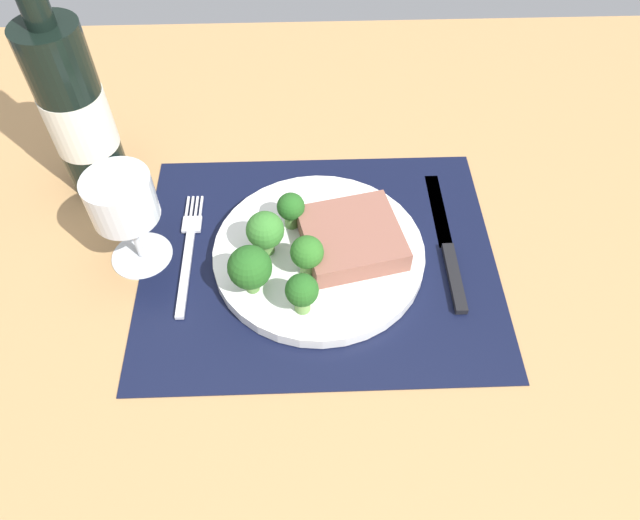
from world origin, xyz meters
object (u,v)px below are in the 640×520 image
Objects in this scene: plate at (319,253)px; steak at (352,238)px; wine_bottle at (75,109)px; wine_glass at (123,204)px; fork at (188,251)px; knife at (448,249)px.

plate is 4.55cm from steak.
wine_glass is (7.54, -13.89, -2.62)cm from wine_bottle.
wine_glass reaches higher than fork.
wine_bottle is (-29.42, 15.10, 10.81)cm from plate.
wine_glass reaches higher than plate.
fork is 1.48× the size of wine_glass.
wine_bottle is at bearing 161.03° from knife.
steak is 0.88× the size of wine_glass.
steak reaches higher than plate.
steak is at bearing -23.62° from wine_bottle.
knife is (16.05, 0.53, -0.50)cm from plate.
fork is 0.60× the size of wine_bottle.
fork is 10.47cm from wine_glass.
wine_glass is at bearing -61.49° from wine_bottle.
plate is 16.20cm from fork.
plate is 2.26× the size of steak.
knife is (12.10, 0.01, -2.71)cm from steak.
wine_glass is at bearing 178.44° from steak.
steak is 20.29cm from fork.
wine_bottle reaches higher than fork.
knife is at bearing -1.04° from wine_glass.
steak reaches higher than knife.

